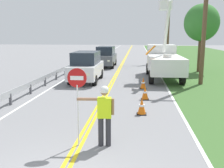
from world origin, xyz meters
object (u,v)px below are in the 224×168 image
oncoming_suv_nearest (86,66)px  utility_pole_near (205,16)px  flagger_worker (104,112)px  traffic_cone_mid (145,93)px  stop_sign_paddle (77,90)px  oncoming_suv_second (106,57)px  roadside_tree_verge (202,23)px  utility_pole_mid (169,23)px  traffic_cone_lead (142,106)px  traffic_cone_tail (143,83)px  utility_bucket_truck (163,59)px

oncoming_suv_nearest → utility_pole_near: bearing=-2.4°
flagger_worker → traffic_cone_mid: size_ratio=2.61×
stop_sign_paddle → oncoming_suv_second: 19.06m
traffic_cone_mid → roadside_tree_verge: roadside_tree_verge is taller
flagger_worker → stop_sign_paddle: stop_sign_paddle is taller
oncoming_suv_nearest → utility_pole_mid: (7.24, 14.27, 3.54)m
roadside_tree_verge → traffic_cone_lead: bearing=-112.0°
flagger_worker → utility_pole_near: (5.19, 10.18, 3.42)m
utility_pole_near → traffic_cone_lead: bearing=-120.0°
oncoming_suv_second → traffic_cone_lead: bearing=-77.6°
oncoming_suv_nearest → traffic_cone_lead: oncoming_suv_nearest is taller
flagger_worker → oncoming_suv_second: oncoming_suv_second is taller
traffic_cone_lead → traffic_cone_mid: 2.51m
traffic_cone_tail → utility_pole_mid: bearing=78.7°
flagger_worker → traffic_cone_lead: size_ratio=2.61×
oncoming_suv_second → roadside_tree_verge: roadside_tree_verge is taller
flagger_worker → traffic_cone_tail: bearing=81.0°
utility_bucket_truck → traffic_cone_lead: size_ratio=9.75×
utility_pole_mid → oncoming_suv_nearest: bearing=-116.9°
traffic_cone_mid → traffic_cone_lead: bearing=-94.7°
utility_bucket_truck → utility_pole_near: utility_pole_near is taller
stop_sign_paddle → utility_pole_mid: (5.36, 24.83, 2.89)m
traffic_cone_lead → roadside_tree_verge: size_ratio=0.12×
oncoming_suv_second → utility_pole_near: utility_pole_near is taller
traffic_cone_tail → utility_bucket_truck: bearing=69.1°
oncoming_suv_second → roadside_tree_verge: size_ratio=0.78×
utility_pole_near → traffic_cone_tail: size_ratio=12.23×
utility_pole_mid → stop_sign_paddle: bearing=-102.2°
stop_sign_paddle → utility_pole_mid: size_ratio=0.26×
traffic_cone_mid → roadside_tree_verge: (5.07, 10.56, 3.93)m
utility_bucket_truck → traffic_cone_tail: 4.57m
stop_sign_paddle → roadside_tree_verge: (7.20, 16.29, 2.56)m
flagger_worker → traffic_cone_tail: size_ratio=2.61×
flagger_worker → oncoming_suv_second: size_ratio=0.40×
stop_sign_paddle → utility_pole_near: size_ratio=0.27×
flagger_worker → utility_pole_mid: bearing=79.5°
stop_sign_paddle → utility_bucket_truck: (3.67, 12.54, -0.28)m
utility_bucket_truck → traffic_cone_lead: 9.53m
oncoming_suv_second → utility_bucket_truck: bearing=-51.1°
traffic_cone_lead → roadside_tree_verge: roadside_tree_verge is taller
traffic_cone_mid → utility_pole_mid: bearing=80.4°
stop_sign_paddle → utility_pole_mid: utility_pole_mid is taller
stop_sign_paddle → utility_bucket_truck: utility_bucket_truck is taller
traffic_cone_mid → traffic_cone_tail: same height
traffic_cone_lead → utility_pole_near: bearing=60.0°
oncoming_suv_second → roadside_tree_verge: (8.74, -2.70, 3.21)m
utility_bucket_truck → roadside_tree_verge: roadside_tree_verge is taller
oncoming_suv_second → utility_pole_near: size_ratio=0.54×
traffic_cone_lead → traffic_cone_tail: bearing=88.1°
oncoming_suv_nearest → traffic_cone_mid: oncoming_suv_nearest is taller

